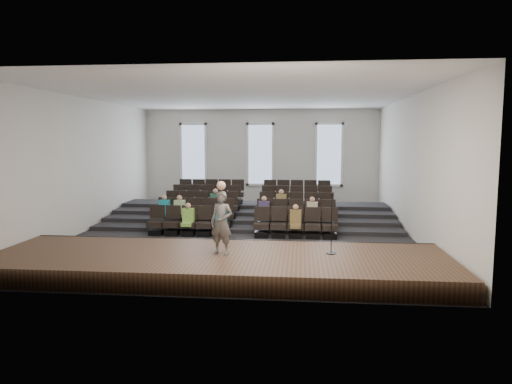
# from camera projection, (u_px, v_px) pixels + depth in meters

# --- Properties ---
(ground) EXTENTS (14.00, 14.00, 0.00)m
(ground) POSITION_uv_depth(u_px,v_px,m) (243.00, 233.00, 16.85)
(ground) COLOR black
(ground) RESTS_ON ground
(ceiling) EXTENTS (12.00, 14.00, 0.02)m
(ceiling) POSITION_uv_depth(u_px,v_px,m) (243.00, 96.00, 16.28)
(ceiling) COLOR white
(ceiling) RESTS_ON ground
(wall_back) EXTENTS (12.00, 0.04, 5.00)m
(wall_back) POSITION_uv_depth(u_px,v_px,m) (260.00, 158.00, 23.51)
(wall_back) COLOR silver
(wall_back) RESTS_ON ground
(wall_front) EXTENTS (12.00, 0.04, 5.00)m
(wall_front) POSITION_uv_depth(u_px,v_px,m) (201.00, 184.00, 9.62)
(wall_front) COLOR silver
(wall_front) RESTS_ON ground
(wall_left) EXTENTS (0.04, 14.00, 5.00)m
(wall_left) POSITION_uv_depth(u_px,v_px,m) (85.00, 165.00, 17.15)
(wall_left) COLOR silver
(wall_left) RESTS_ON ground
(wall_right) EXTENTS (0.04, 14.00, 5.00)m
(wall_right) POSITION_uv_depth(u_px,v_px,m) (413.00, 167.00, 15.98)
(wall_right) COLOR silver
(wall_right) RESTS_ON ground
(stage) EXTENTS (11.80, 3.60, 0.50)m
(stage) POSITION_uv_depth(u_px,v_px,m) (219.00, 264.00, 11.78)
(stage) COLOR #49351F
(stage) RESTS_ON ground
(stage_lip) EXTENTS (11.80, 0.06, 0.52)m
(stage_lip) POSITION_uv_depth(u_px,v_px,m) (229.00, 248.00, 13.53)
(stage_lip) COLOR black
(stage_lip) RESTS_ON ground
(risers) EXTENTS (11.80, 4.80, 0.60)m
(risers) POSITION_uv_depth(u_px,v_px,m) (252.00, 214.00, 19.96)
(risers) COLOR black
(risers) RESTS_ON ground
(seating_rows) EXTENTS (6.80, 4.70, 1.67)m
(seating_rows) POSITION_uv_depth(u_px,v_px,m) (248.00, 209.00, 18.29)
(seating_rows) COLOR black
(seating_rows) RESTS_ON ground
(windows) EXTENTS (8.44, 0.10, 3.24)m
(windows) POSITION_uv_depth(u_px,v_px,m) (260.00, 154.00, 23.42)
(windows) COLOR white
(windows) RESTS_ON wall_back
(audience) EXTENTS (6.05, 2.64, 1.10)m
(audience) POSITION_uv_depth(u_px,v_px,m) (235.00, 210.00, 17.12)
(audience) COLOR #83BF4C
(audience) RESTS_ON seating_rows
(speaker) EXTENTS (0.68, 0.54, 1.63)m
(speaker) POSITION_uv_depth(u_px,v_px,m) (222.00, 223.00, 11.70)
(speaker) COLOR #5B5856
(speaker) RESTS_ON stage
(mic_stand) EXTENTS (0.27, 0.27, 1.59)m
(mic_stand) POSITION_uv_depth(u_px,v_px,m) (331.00, 236.00, 11.78)
(mic_stand) COLOR black
(mic_stand) RESTS_ON stage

